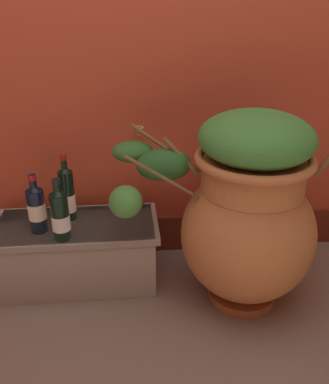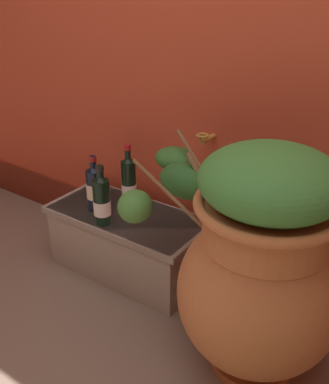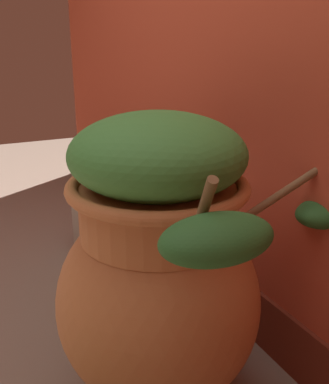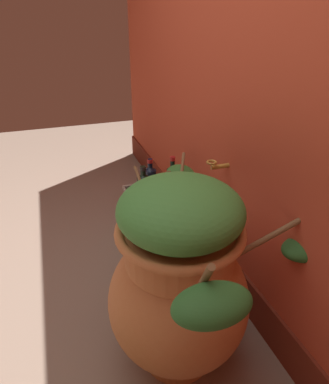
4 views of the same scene
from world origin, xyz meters
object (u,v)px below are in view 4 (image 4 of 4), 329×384
at_px(wine_bottle_right, 150,181).
at_px(terracotta_urn, 180,278).
at_px(wine_bottle_middle, 172,185).
at_px(wine_bottle_left, 144,191).

bearing_deg(wine_bottle_right, terracotta_urn, -9.49).
distance_m(wine_bottle_middle, wine_bottle_right, 0.17).
relative_size(terracotta_urn, wine_bottle_middle, 3.25).
distance_m(wine_bottle_left, wine_bottle_right, 0.14).
xyz_separation_m(terracotta_urn, wine_bottle_right, (-0.93, 0.16, -0.01)).
bearing_deg(wine_bottle_middle, wine_bottle_left, -93.00).
relative_size(terracotta_urn, wine_bottle_right, 3.83).
bearing_deg(terracotta_urn, wine_bottle_left, 174.62).
xyz_separation_m(wine_bottle_middle, wine_bottle_right, (-0.13, -0.11, -0.01)).
bearing_deg(wine_bottle_right, wine_bottle_middle, 40.30).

